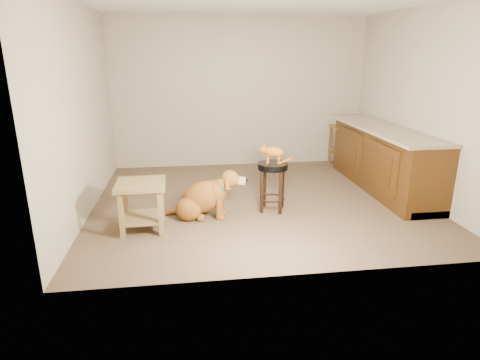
{
  "coord_description": "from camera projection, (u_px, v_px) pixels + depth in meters",
  "views": [
    {
      "loc": [
        -0.97,
        -5.2,
        1.96
      ],
      "look_at": [
        -0.33,
        -0.42,
        0.45
      ],
      "focal_mm": 30.0,
      "sensor_mm": 36.0,
      "label": 1
    }
  ],
  "objects": [
    {
      "name": "padded_stool",
      "position": [
        272.0,
        177.0,
        5.16
      ],
      "size": [
        0.42,
        0.42,
        0.64
      ],
      "rotation": [
        0.0,
        0.0,
        -0.34
      ],
      "color": "black",
      "rests_on": "ground"
    },
    {
      "name": "golden_retriever",
      "position": [
        204.0,
        198.0,
        5.0
      ],
      "size": [
        1.02,
        0.57,
        0.66
      ],
      "rotation": [
        0.0,
        0.0,
        -0.22
      ],
      "color": "brown",
      "rests_on": "ground"
    },
    {
      "name": "room_shell",
      "position": [
        261.0,
        78.0,
        5.13
      ],
      "size": [
        4.54,
        4.04,
        2.62
      ],
      "color": "#A39983",
      "rests_on": "ground"
    },
    {
      "name": "floor",
      "position": [
        259.0,
        201.0,
        5.63
      ],
      "size": [
        4.5,
        4.0,
        0.01
      ],
      "primitive_type": "cube",
      "color": "brown",
      "rests_on": "ground"
    },
    {
      "name": "wood_stool",
      "position": [
        342.0,
        145.0,
        7.33
      ],
      "size": [
        0.4,
        0.4,
        0.73
      ],
      "rotation": [
        0.0,
        0.0,
        0.01
      ],
      "color": "brown",
      "rests_on": "ground"
    },
    {
      "name": "side_table",
      "position": [
        142.0,
        199.0,
        4.6
      ],
      "size": [
        0.57,
        0.57,
        0.57
      ],
      "rotation": [
        0.0,
        0.0,
        0.03
      ],
      "color": "olive",
      "rests_on": "ground"
    },
    {
      "name": "cabinet_run",
      "position": [
        383.0,
        160.0,
        6.03
      ],
      "size": [
        0.7,
        2.56,
        0.94
      ],
      "color": "#40250B",
      "rests_on": "ground"
    },
    {
      "name": "tabby_kitten",
      "position": [
        272.0,
        152.0,
        5.07
      ],
      "size": [
        0.42,
        0.2,
        0.27
      ],
      "rotation": [
        0.0,
        0.0,
        -0.34
      ],
      "color": "#944A0E",
      "rests_on": "padded_stool"
    }
  ]
}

